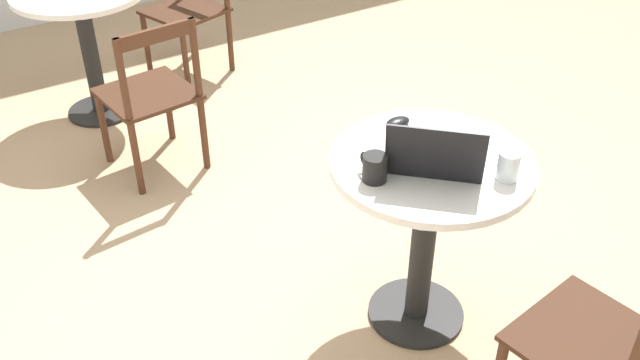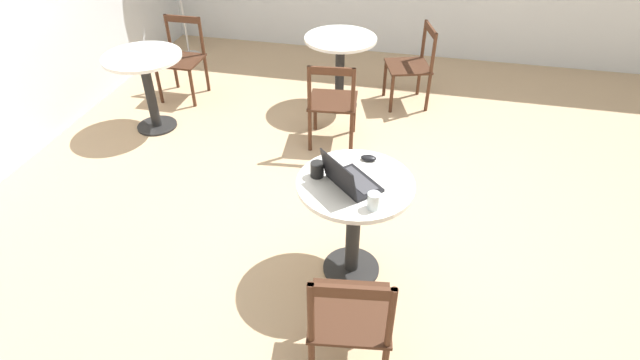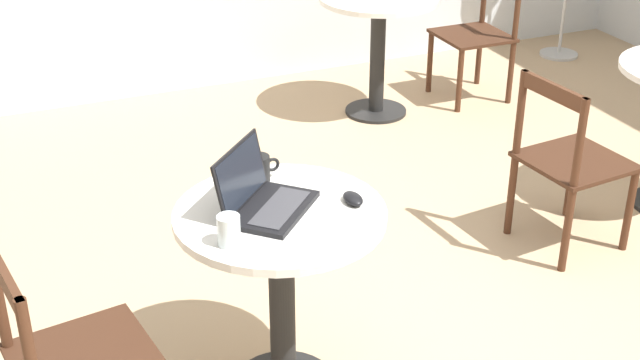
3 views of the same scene
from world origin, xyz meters
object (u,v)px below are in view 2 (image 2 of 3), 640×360
(cafe_table_far, at_px, (146,75))
(chair_mid_front, at_px, (412,66))
(laptop, at_px, (350,180))
(drinking_glass, at_px, (374,201))
(mug, at_px, (317,169))
(cafe_table_near, at_px, (354,207))
(cafe_table_mid, at_px, (340,56))
(chair_mid_left, at_px, (332,103))
(mouse, at_px, (369,158))
(chair_near_left, at_px, (350,318))
(chair_far_right, at_px, (182,59))

(cafe_table_far, relative_size, chair_mid_front, 0.90)
(cafe_table_far, height_order, laptop, laptop)
(drinking_glass, bearing_deg, mug, 58.26)
(cafe_table_near, relative_size, laptop, 1.87)
(cafe_table_near, relative_size, cafe_table_mid, 1.00)
(chair_mid_left, xyz_separation_m, drinking_glass, (-1.79, -0.59, 0.38))
(mouse, xyz_separation_m, drinking_glass, (-0.47, -0.09, 0.03))
(chair_mid_front, xyz_separation_m, mouse, (-2.30, 0.14, 0.34))
(cafe_table_near, distance_m, cafe_table_mid, 2.38)
(cafe_table_near, relative_size, chair_near_left, 0.90)
(chair_mid_front, distance_m, laptop, 2.63)
(cafe_table_near, xyz_separation_m, chair_mid_left, (1.57, 0.46, -0.13))
(cafe_table_far, xyz_separation_m, chair_mid_left, (0.09, -1.77, -0.13))
(chair_mid_front, height_order, chair_far_right, same)
(cafe_table_mid, bearing_deg, cafe_table_far, 116.53)
(cafe_table_far, bearing_deg, chair_near_left, -133.58)
(chair_near_left, bearing_deg, cafe_table_mid, 11.86)
(cafe_table_mid, relative_size, chair_far_right, 0.90)
(laptop, bearing_deg, cafe_table_far, 55.25)
(chair_mid_left, height_order, mug, mug)
(chair_near_left, relative_size, laptop, 2.07)
(cafe_table_far, xyz_separation_m, drinking_glass, (-1.70, -2.36, 0.24))
(cafe_table_near, xyz_separation_m, cafe_table_far, (1.48, 2.23, 0.00))
(cafe_table_mid, xyz_separation_m, chair_mid_front, (0.22, -0.72, -0.13))
(cafe_table_near, relative_size, mouse, 7.51)
(mouse, xyz_separation_m, mug, (-0.24, 0.28, 0.03))
(cafe_table_mid, xyz_separation_m, chair_mid_left, (-0.76, -0.08, -0.13))
(chair_far_right, xyz_separation_m, mug, (-2.18, -1.99, 0.38))
(cafe_table_mid, height_order, mug, mug)
(cafe_table_near, distance_m, laptop, 0.24)
(chair_near_left, xyz_separation_m, chair_far_right, (2.94, 2.33, 0.00))
(cafe_table_far, height_order, chair_mid_front, chair_mid_front)
(chair_mid_left, bearing_deg, chair_far_right, 70.40)
(chair_mid_front, height_order, drinking_glass, drinking_glass)
(cafe_table_mid, distance_m, mug, 2.34)
(cafe_table_mid, relative_size, chair_near_left, 0.90)
(chair_mid_left, distance_m, laptop, 1.71)
(cafe_table_near, xyz_separation_m, chair_mid_front, (2.54, -0.18, -0.13))
(mouse, height_order, drinking_glass, drinking_glass)
(cafe_table_near, height_order, chair_mid_left, chair_mid_left)
(cafe_table_far, distance_m, chair_near_left, 3.22)
(cafe_table_far, distance_m, chair_far_right, 0.73)
(mug, bearing_deg, laptop, -105.70)
(chair_mid_front, relative_size, laptop, 2.07)
(chair_near_left, distance_m, laptop, 0.80)
(cafe_table_far, distance_m, drinking_glass, 2.92)
(mug, height_order, drinking_glass, drinking_glass)
(cafe_table_near, bearing_deg, cafe_table_far, 56.44)
(cafe_table_near, distance_m, mouse, 0.33)
(chair_far_right, relative_size, mouse, 8.33)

